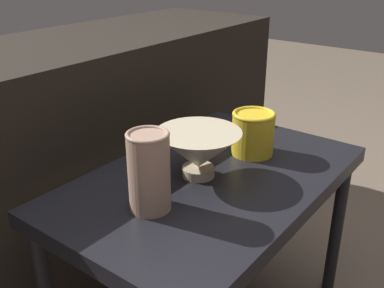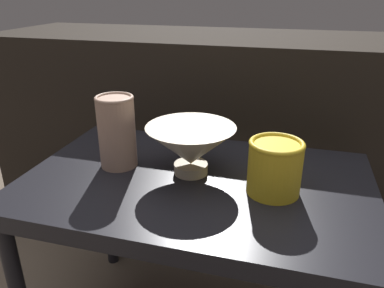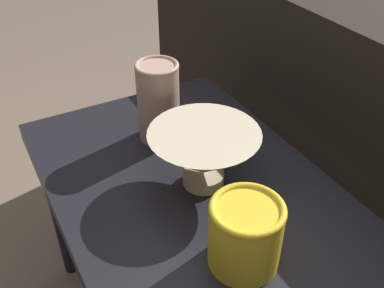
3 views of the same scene
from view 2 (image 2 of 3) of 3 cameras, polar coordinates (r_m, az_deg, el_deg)
The scene contains 5 objects.
table at distance 0.88m, azimuth 0.64°, elevation -8.23°, with size 0.79×0.50×0.49m.
couch_backdrop at distance 1.43m, azimuth 6.70°, elevation 1.22°, with size 1.77×0.50×0.74m.
bowl at distance 0.85m, azimuth -0.18°, elevation -0.37°, with size 0.21×0.21×0.12m.
vase_textured_left at distance 0.90m, azimuth -11.39°, elevation 1.97°, with size 0.09×0.09×0.17m.
vase_colorful_right at distance 0.80m, azimuth 12.50°, elevation -3.33°, with size 0.11×0.11×0.12m.
Camera 2 is at (0.19, -0.73, 0.90)m, focal length 35.00 mm.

